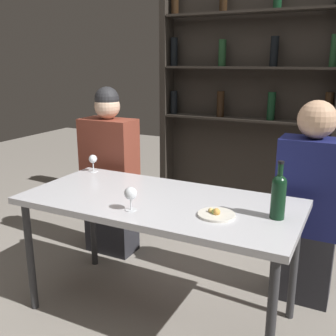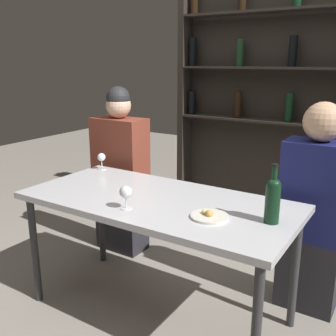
# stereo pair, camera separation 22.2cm
# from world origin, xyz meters

# --- Properties ---
(ground_plane) EXTENTS (10.00, 10.00, 0.00)m
(ground_plane) POSITION_xyz_m (0.00, 0.00, 0.00)
(ground_plane) COLOR gray
(dining_table) EXTENTS (1.53, 0.72, 0.72)m
(dining_table) POSITION_xyz_m (0.00, 0.00, 0.66)
(dining_table) COLOR silver
(dining_table) RESTS_ON ground_plane
(wine_rack_wall) EXTENTS (1.61, 0.21, 2.11)m
(wine_rack_wall) POSITION_xyz_m (0.00, 1.68, 1.09)
(wine_rack_wall) COLOR #28231E
(wine_rack_wall) RESTS_ON ground_plane
(wine_bottle) EXTENTS (0.07, 0.07, 0.29)m
(wine_bottle) POSITION_xyz_m (0.64, 0.01, 0.84)
(wine_bottle) COLOR black
(wine_bottle) RESTS_ON dining_table
(wine_glass_0) EXTENTS (0.06, 0.06, 0.12)m
(wine_glass_0) POSITION_xyz_m (-0.67, 0.29, 0.80)
(wine_glass_0) COLOR silver
(wine_glass_0) RESTS_ON dining_table
(wine_glass_1) EXTENTS (0.07, 0.07, 0.12)m
(wine_glass_1) POSITION_xyz_m (-0.05, -0.21, 0.81)
(wine_glass_1) COLOR silver
(wine_glass_1) RESTS_ON dining_table
(food_plate_0) EXTENTS (0.19, 0.19, 0.04)m
(food_plate_0) POSITION_xyz_m (0.36, -0.09, 0.73)
(food_plate_0) COLOR silver
(food_plate_0) RESTS_ON dining_table
(seated_person_left) EXTENTS (0.41, 0.22, 1.28)m
(seated_person_left) POSITION_xyz_m (-0.71, 0.55, 0.61)
(seated_person_left) COLOR #26262B
(seated_person_left) RESTS_ON ground_plane
(seated_person_right) EXTENTS (0.38, 0.22, 1.25)m
(seated_person_right) POSITION_xyz_m (0.72, 0.55, 0.60)
(seated_person_right) COLOR #26262B
(seated_person_right) RESTS_ON ground_plane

